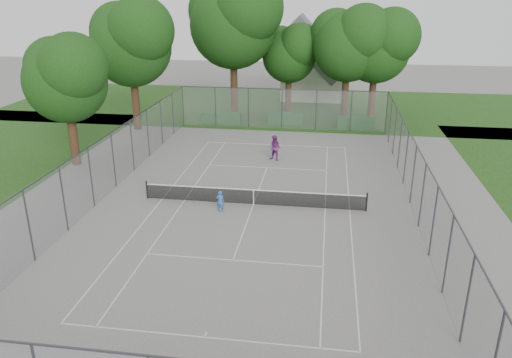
# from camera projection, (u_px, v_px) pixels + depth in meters

# --- Properties ---
(ground) EXTENTS (120.00, 120.00, 0.00)m
(ground) POSITION_uv_depth(u_px,v_px,m) (254.00, 204.00, 28.84)
(ground) COLOR slate
(ground) RESTS_ON ground
(grass_far) EXTENTS (60.00, 20.00, 0.00)m
(grass_far) POSITION_uv_depth(u_px,v_px,m) (290.00, 106.00, 52.87)
(grass_far) COLOR #1C3F12
(grass_far) RESTS_ON ground
(court_markings) EXTENTS (11.03, 23.83, 0.01)m
(court_markings) POSITION_uv_depth(u_px,v_px,m) (254.00, 204.00, 28.83)
(court_markings) COLOR silver
(court_markings) RESTS_ON ground
(tennis_net) EXTENTS (12.87, 0.10, 1.10)m
(tennis_net) POSITION_uv_depth(u_px,v_px,m) (254.00, 196.00, 28.65)
(tennis_net) COLOR black
(tennis_net) RESTS_ON ground
(perimeter_fence) EXTENTS (18.08, 34.08, 3.52)m
(perimeter_fence) POSITION_uv_depth(u_px,v_px,m) (253.00, 175.00, 28.19)
(perimeter_fence) COLOR #38383D
(perimeter_fence) RESTS_ON ground
(tree_far_left) EXTENTS (9.26, 8.46, 13.31)m
(tree_far_left) POSITION_uv_depth(u_px,v_px,m) (234.00, 18.00, 46.06)
(tree_far_left) COLOR #321E12
(tree_far_left) RESTS_ON ground
(tree_far_midleft) EXTENTS (6.08, 5.55, 8.74)m
(tree_far_midleft) POSITION_uv_depth(u_px,v_px,m) (290.00, 51.00, 48.40)
(tree_far_midleft) COLOR #321E12
(tree_far_midleft) RESTS_ON ground
(tree_far_midright) EXTENTS (7.35, 6.71, 10.57)m
(tree_far_midright) POSITION_uv_depth(u_px,v_px,m) (349.00, 41.00, 45.14)
(tree_far_midright) COLOR #321E12
(tree_far_midright) RESTS_ON ground
(tree_far_right) EXTENTS (7.13, 6.51, 10.26)m
(tree_far_right) POSITION_uv_depth(u_px,v_px,m) (378.00, 43.00, 45.16)
(tree_far_right) COLOR #321E12
(tree_far_right) RESTS_ON ground
(tree_side_back) EXTENTS (7.84, 7.16, 11.27)m
(tree_side_back) POSITION_uv_depth(u_px,v_px,m) (131.00, 39.00, 41.54)
(tree_side_back) COLOR #321E12
(tree_side_back) RESTS_ON ground
(tree_side_front) EXTENTS (6.38, 5.82, 9.17)m
(tree_side_front) POSITION_uv_depth(u_px,v_px,m) (65.00, 75.00, 33.22)
(tree_side_front) COLOR #321E12
(tree_side_front) RESTS_ON ground
(hedge_left) EXTENTS (3.62, 1.09, 0.90)m
(hedge_left) POSITION_uv_depth(u_px,v_px,m) (222.00, 118.00, 46.40)
(hedge_left) COLOR #17491A
(hedge_left) RESTS_ON ground
(hedge_mid) EXTENTS (3.26, 0.93, 1.03)m
(hedge_mid) POSITION_uv_depth(u_px,v_px,m) (286.00, 118.00, 45.90)
(hedge_mid) COLOR #17491A
(hedge_mid) RESTS_ON ground
(hedge_right) EXTENTS (3.28, 1.20, 0.98)m
(hedge_right) POSITION_uv_depth(u_px,v_px,m) (356.00, 123.00, 44.45)
(hedge_right) COLOR #17491A
(hedge_right) RESTS_ON ground
(house) EXTENTS (7.33, 5.68, 9.12)m
(house) POSITION_uv_depth(u_px,v_px,m) (316.00, 65.00, 55.67)
(house) COLOR beige
(house) RESTS_ON ground
(girl_player) EXTENTS (0.46, 0.31, 1.23)m
(girl_player) POSITION_uv_depth(u_px,v_px,m) (220.00, 201.00, 27.73)
(girl_player) COLOR #2E5EAE
(girl_player) RESTS_ON ground
(woman_player) EXTENTS (1.11, 1.00, 1.85)m
(woman_player) POSITION_uv_depth(u_px,v_px,m) (275.00, 148.00, 35.91)
(woman_player) COLOR #6A246E
(woman_player) RESTS_ON ground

